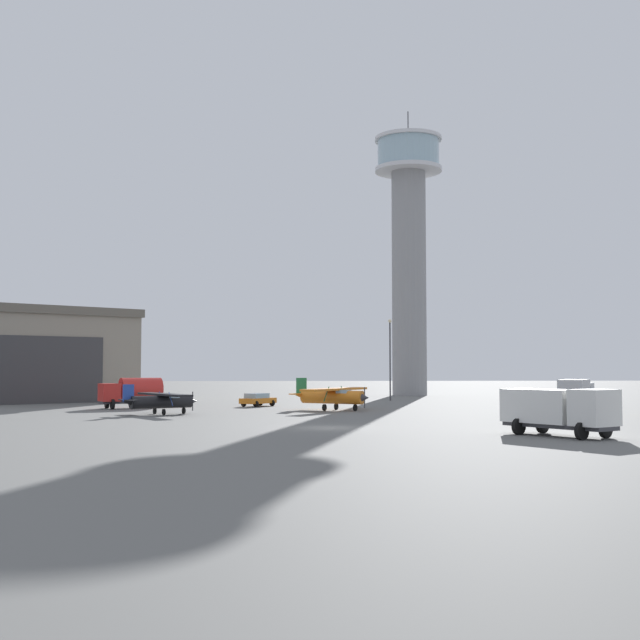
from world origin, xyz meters
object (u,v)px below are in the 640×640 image
(control_tower, at_px, (409,238))
(truck_box_white, at_px, (558,409))
(car_orange, at_px, (258,399))
(light_post_centre, at_px, (390,353))
(airplane_black, at_px, (160,400))
(truck_box_silver, at_px, (576,391))
(airplane_orange, at_px, (331,395))
(truck_fuel_tanker_red, at_px, (132,391))

(control_tower, xyz_separation_m, truck_box_white, (-3.10, -72.04, -21.70))
(control_tower, bearing_deg, car_orange, -122.86)
(truck_box_white, relative_size, light_post_centre, 0.71)
(airplane_black, distance_m, light_post_centre, 37.96)
(airplane_black, xyz_separation_m, truck_box_white, (26.60, -23.97, 0.39))
(truck_box_white, height_order, truck_box_silver, truck_box_silver)
(light_post_centre, bearing_deg, airplane_orange, -111.36)
(truck_fuel_tanker_red, relative_size, car_orange, 1.49)
(truck_box_silver, xyz_separation_m, truck_fuel_tanker_red, (-45.11, 0.30, 0.06))
(truck_box_white, relative_size, car_orange, 1.64)
(truck_box_white, height_order, light_post_centre, light_post_centre)
(truck_box_white, xyz_separation_m, truck_box_silver, (14.17, 34.97, -0.01))
(truck_box_silver, height_order, truck_fuel_tanker_red, truck_fuel_tanker_red)
(truck_box_silver, bearing_deg, control_tower, 48.42)
(control_tower, bearing_deg, airplane_orange, -109.08)
(control_tower, relative_size, airplane_black, 5.13)
(car_orange, bearing_deg, airplane_orange, -101.08)
(truck_box_white, distance_m, light_post_centre, 53.16)
(truck_box_white, bearing_deg, truck_fuel_tanker_red, -171.37)
(truck_box_white, height_order, truck_fuel_tanker_red, truck_fuel_tanker_red)
(airplane_orange, distance_m, truck_box_silver, 25.92)
(airplane_black, relative_size, truck_box_silver, 1.20)
(control_tower, relative_size, car_orange, 9.79)
(control_tower, relative_size, light_post_centre, 4.22)
(airplane_orange, xyz_separation_m, car_orange, (-7.18, 8.26, -0.69))
(truck_box_white, xyz_separation_m, light_post_centre, (-2.49, 52.93, 4.28))
(airplane_orange, relative_size, truck_fuel_tanker_red, 1.46)
(airplane_black, height_order, car_orange, airplane_black)
(truck_fuel_tanker_red, height_order, car_orange, truck_fuel_tanker_red)
(truck_box_white, bearing_deg, airplane_black, -164.66)
(truck_box_silver, xyz_separation_m, car_orange, (-32.68, 3.62, -0.87))
(airplane_black, distance_m, truck_box_white, 35.81)
(airplane_black, xyz_separation_m, light_post_centre, (24.11, 28.95, 4.66))
(car_orange, bearing_deg, control_tower, 5.05)
(airplane_black, relative_size, truck_box_white, 1.16)
(truck_box_silver, bearing_deg, light_post_centre, 74.65)
(truck_box_white, relative_size, truck_box_silver, 1.03)
(car_orange, bearing_deg, truck_box_white, -116.46)
(control_tower, bearing_deg, truck_box_silver, -73.38)
(car_orange, height_order, light_post_centre, light_post_centre)
(control_tower, relative_size, truck_box_silver, 6.14)
(control_tower, height_order, truck_box_white, control_tower)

